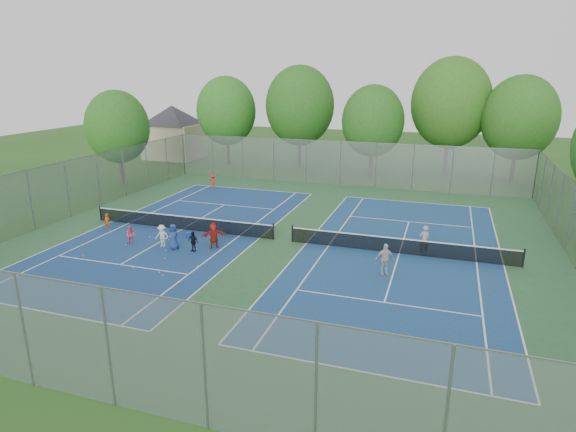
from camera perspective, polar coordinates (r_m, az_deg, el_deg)
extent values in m
plane|color=#255319|center=(29.47, -0.61, -2.95)|extent=(120.00, 120.00, 0.00)
cube|color=#2A5A33|center=(29.47, -0.61, -2.94)|extent=(32.00, 32.00, 0.01)
cube|color=navy|center=(32.31, -12.44, -1.54)|extent=(10.97, 23.77, 0.01)
cube|color=navy|center=(28.12, 13.05, -4.35)|extent=(10.97, 23.77, 0.01)
cube|color=black|center=(32.18, -12.49, -0.80)|extent=(12.87, 0.10, 0.91)
cube|color=black|center=(27.97, 13.10, -3.51)|extent=(12.87, 0.10, 0.91)
cube|color=gray|center=(43.92, 6.21, 6.21)|extent=(32.00, 0.10, 4.00)
cube|color=gray|center=(15.78, -20.52, -14.50)|extent=(32.00, 0.10, 4.00)
cube|color=gray|center=(37.13, -24.71, 2.84)|extent=(0.10, 32.00, 4.00)
cube|color=#B7A88C|center=(59.59, -13.38, 8.60)|extent=(6.00, 5.00, 4.00)
pyramid|color=#2D2D33|center=(59.18, -13.65, 12.62)|extent=(11.03, 11.03, 2.20)
cylinder|color=#443326|center=(54.09, -7.15, 7.87)|extent=(0.36, 0.36, 3.50)
ellipsoid|color=#2A681E|center=(53.62, -7.31, 12.25)|extent=(6.40, 6.40, 7.36)
cylinder|color=#443326|center=(52.11, 1.37, 7.85)|extent=(0.36, 0.36, 3.85)
ellipsoid|color=#245A1A|center=(51.60, 1.41, 12.93)|extent=(7.20, 7.20, 8.28)
cylinder|color=#443326|center=(48.49, 9.80, 6.54)|extent=(0.36, 0.36, 3.15)
ellipsoid|color=#255B1A|center=(47.98, 10.03, 11.03)|extent=(6.00, 6.00, 6.90)
cylinder|color=#443326|center=(50.85, 18.23, 7.01)|extent=(0.36, 0.36, 4.20)
ellipsoid|color=#2E5F1B|center=(50.33, 18.75, 12.56)|extent=(7.60, 7.60, 8.74)
cylinder|color=#443326|center=(49.29, 25.15, 5.57)|extent=(0.36, 0.36, 3.50)
ellipsoid|color=#285B1A|center=(48.77, 25.77, 10.43)|extent=(6.60, 6.60, 7.59)
cylinder|color=#443326|center=(46.58, -19.13, 5.45)|extent=(0.36, 0.36, 3.15)
ellipsoid|color=#265D1B|center=(46.07, -19.57, 9.93)|extent=(5.60, 5.60, 6.44)
cube|color=#1A3AC3|center=(30.72, -11.64, -2.18)|extent=(0.45, 0.45, 0.30)
cube|color=green|center=(29.12, -8.97, -2.91)|extent=(0.26, 0.26, 0.48)
imported|color=#C74F12|center=(33.55, -20.65, -0.63)|extent=(0.40, 0.27, 1.08)
imported|color=#E4587B|center=(30.24, -18.15, -2.16)|extent=(0.64, 0.56, 1.13)
imported|color=silver|center=(29.25, -14.69, -2.28)|extent=(0.93, 0.62, 1.34)
imported|color=black|center=(28.09, -11.19, -2.99)|extent=(0.75, 0.43, 1.20)
imported|color=navy|center=(28.63, -13.41, -2.41)|extent=(0.85, 0.68, 1.52)
imported|color=#B12219|center=(28.34, -8.79, -2.29)|extent=(1.45, 1.23, 1.57)
imported|color=red|center=(43.25, -8.86, 4.06)|extent=(0.83, 0.52, 1.22)
imported|color=gray|center=(28.02, 15.84, -2.79)|extent=(0.75, 0.67, 1.74)
imported|color=beige|center=(24.93, 11.39, -5.01)|extent=(1.04, 0.76, 1.64)
sphere|color=#E2EF37|center=(28.47, -10.75, -3.90)|extent=(0.07, 0.07, 0.07)
sphere|color=#AED331|center=(30.23, -18.64, -3.28)|extent=(0.07, 0.07, 0.07)
sphere|color=#AEC52D|center=(29.27, -23.09, -4.41)|extent=(0.07, 0.07, 0.07)
sphere|color=#D9EA36|center=(31.12, -23.12, -3.20)|extent=(0.07, 0.07, 0.07)
sphere|color=#BDD231|center=(28.59, -14.29, -4.05)|extent=(0.07, 0.07, 0.07)
sphere|color=#B6D932|center=(26.68, -17.87, -5.87)|extent=(0.07, 0.07, 0.07)
sphere|color=#A9C42D|center=(25.27, -14.62, -6.87)|extent=(0.07, 0.07, 0.07)
sphere|color=#C4D832|center=(25.66, -15.01, -6.53)|extent=(0.07, 0.07, 0.07)
sphere|color=gold|center=(27.46, -14.37, -4.93)|extent=(0.07, 0.07, 0.07)
sphere|color=yellow|center=(26.01, -10.67, -5.91)|extent=(0.07, 0.07, 0.07)
sphere|color=#ADC32D|center=(31.21, -16.05, -2.43)|extent=(0.07, 0.07, 0.07)
sphere|color=#BECF30|center=(31.77, -18.41, -2.30)|extent=(0.07, 0.07, 0.07)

